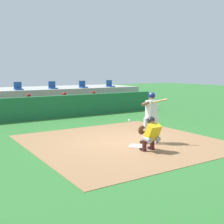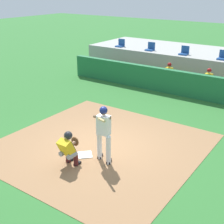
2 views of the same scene
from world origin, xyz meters
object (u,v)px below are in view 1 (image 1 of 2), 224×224
batter_at_plate (151,114)px  dugout_player_0 (30,105)px  stadium_seat_4 (83,86)px  stadium_seat_3 (53,87)px  stadium_seat_5 (110,85)px  stadium_seat_2 (18,88)px  dugout_player_1 (66,103)px  home_plate (136,146)px  dugout_player_2 (95,101)px  catcher_crouched (150,133)px

batter_at_plate → dugout_player_0: bearing=102.3°
stadium_seat_4 → stadium_seat_3: bearing=180.0°
stadium_seat_5 → batter_at_plate: bearing=-115.1°
stadium_seat_2 → batter_at_plate: bearing=-80.0°
dugout_player_1 → home_plate: bearing=-97.4°
home_plate → stadium_seat_3: (1.08, 10.18, 1.51)m
home_plate → stadium_seat_5: (5.42, 10.18, 1.51)m
stadium_seat_5 → stadium_seat_4: bearing=180.0°
dugout_player_0 → dugout_player_1: bearing=0.0°
dugout_player_0 → stadium_seat_3: stadium_seat_3 is taller
stadium_seat_4 → dugout_player_1: bearing=-137.2°
batter_at_plate → stadium_seat_4: stadium_seat_4 is taller
stadium_seat_2 → stadium_seat_5: 6.50m
batter_at_plate → dugout_player_1: batter_at_plate is taller
dugout_player_1 → stadium_seat_2: bearing=136.4°
stadium_seat_2 → stadium_seat_4: same height
batter_at_plate → stadium_seat_5: 11.17m
dugout_player_1 → stadium_seat_5: 4.89m
home_plate → dugout_player_1: (1.06, 8.14, 0.65)m
home_plate → stadium_seat_4: (3.25, 10.18, 1.51)m
dugout_player_2 → catcher_crouched: bearing=-108.7°
home_plate → stadium_seat_3: bearing=83.9°
catcher_crouched → stadium_seat_5: stadium_seat_5 is taller
dugout_player_1 → stadium_seat_3: stadium_seat_3 is taller
home_plate → dugout_player_1: 8.24m
batter_at_plate → dugout_player_1: bearing=87.4°
dugout_player_1 → stadium_seat_4: bearing=42.8°
home_plate → stadium_seat_4: 10.79m
batter_at_plate → stadium_seat_4: bearing=75.8°
stadium_seat_4 → stadium_seat_5: (2.17, 0.00, 0.00)m
home_plate → stadium_seat_4: size_ratio=0.92×
stadium_seat_2 → stadium_seat_3: (2.17, 0.00, 0.00)m
stadium_seat_2 → stadium_seat_3: same height
home_plate → stadium_seat_4: bearing=72.3°
batter_at_plate → dugout_player_2: batter_at_plate is taller
stadium_seat_3 → dugout_player_2: bearing=-46.7°
batter_at_plate → dugout_player_1: 8.09m
stadium_seat_3 → dugout_player_1: bearing=-90.8°
batter_at_plate → catcher_crouched: 1.13m
catcher_crouched → stadium_seat_4: bearing=73.4°
stadium_seat_3 → home_plate: bearing=-96.1°
dugout_player_2 → stadium_seat_4: size_ratio=2.71×
home_plate → stadium_seat_2: bearing=96.1°
home_plate → dugout_player_0: dugout_player_0 is taller
catcher_crouched → stadium_seat_2: 10.98m
catcher_crouched → stadium_seat_5: 12.20m
catcher_crouched → stadium_seat_3: stadium_seat_3 is taller
stadium_seat_2 → stadium_seat_3: 2.17m
stadium_seat_4 → stadium_seat_5: bearing=0.0°
dugout_player_2 → stadium_seat_3: bearing=133.3°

